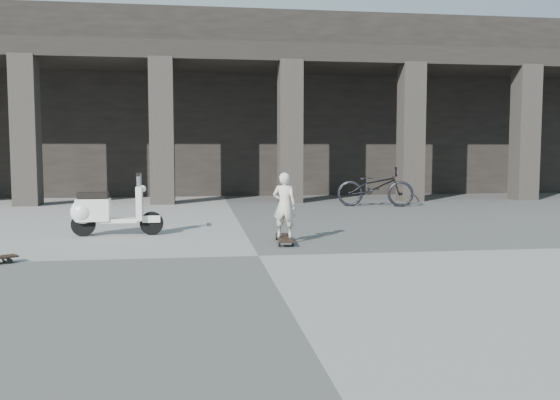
{
  "coord_description": "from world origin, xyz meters",
  "views": [
    {
      "loc": [
        -0.84,
        -8.17,
        1.47
      ],
      "look_at": [
        0.53,
        1.58,
        0.65
      ],
      "focal_mm": 38.0,
      "sensor_mm": 36.0,
      "label": 1
    }
  ],
  "objects": [
    {
      "name": "scooter",
      "position": [
        -2.49,
        2.33,
        0.43
      ],
      "size": [
        1.57,
        0.51,
        1.09
      ],
      "rotation": [
        0.0,
        0.0,
        0.01
      ],
      "color": "black",
      "rests_on": "ground"
    },
    {
      "name": "ground",
      "position": [
        0.0,
        0.0,
        0.0
      ],
      "size": [
        90.0,
        90.0,
        0.0
      ],
      "primitive_type": "plane",
      "color": "#4E4E4C",
      "rests_on": "ground"
    },
    {
      "name": "child",
      "position": [
        0.53,
        1.08,
        0.61
      ],
      "size": [
        0.44,
        0.37,
        1.03
      ],
      "primitive_type": "imported",
      "rotation": [
        0.0,
        0.0,
        2.75
      ],
      "color": "beige",
      "rests_on": "longboard"
    },
    {
      "name": "colonnade",
      "position": [
        -0.0,
        13.77,
        3.03
      ],
      "size": [
        28.0,
        8.82,
        6.0
      ],
      "color": "black",
      "rests_on": "ground"
    },
    {
      "name": "longboard",
      "position": [
        0.53,
        1.08,
        0.08
      ],
      "size": [
        0.29,
        0.98,
        0.1
      ],
      "rotation": [
        0.0,
        0.0,
        1.5
      ],
      "color": "black",
      "rests_on": "ground"
    },
    {
      "name": "bicycle",
      "position": [
        3.83,
        6.95,
        0.52
      ],
      "size": [
        2.1,
        1.2,
        1.05
      ],
      "primitive_type": "imported",
      "rotation": [
        0.0,
        0.0,
        1.3
      ],
      "color": "black",
      "rests_on": "ground"
    }
  ]
}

